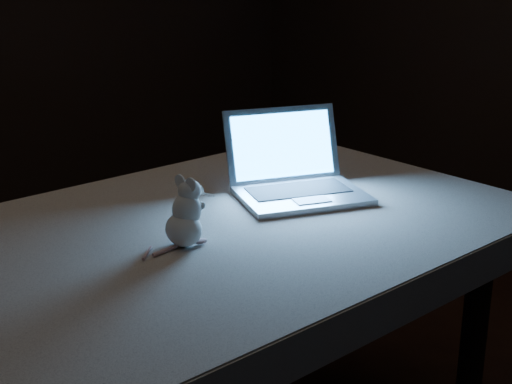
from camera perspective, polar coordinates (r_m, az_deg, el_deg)
table at (r=2.21m, az=-2.44°, el=-12.88°), size 1.67×1.17×0.84m
tablecloth at (r=2.06m, az=-1.37°, el=-3.55°), size 1.80×1.31×0.11m
laptop at (r=2.18m, az=3.63°, el=2.57°), size 0.44×0.41×0.25m
plush_mouse at (r=1.85m, az=-5.63°, el=-1.56°), size 0.13×0.13×0.18m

